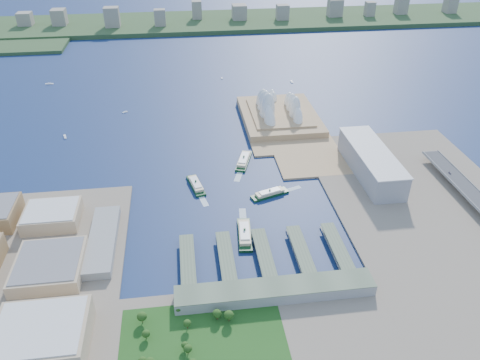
{
  "coord_description": "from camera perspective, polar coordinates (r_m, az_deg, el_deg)",
  "views": [
    {
      "loc": [
        -64.03,
        -462.81,
        350.71
      ],
      "look_at": [
        5.72,
        61.78,
        18.0
      ],
      "focal_mm": 35.0,
      "sensor_mm": 36.0,
      "label": 1
    }
  ],
  "objects": [
    {
      "name": "ferry_d",
      "position": [
        624.93,
        3.64,
        -1.51
      ],
      "size": [
        54.02,
        29.62,
        9.93
      ],
      "primitive_type": null,
      "rotation": [
        0.0,
        0.0,
        1.9
      ],
      "color": "#0D3517",
      "rests_on": "ground"
    },
    {
      "name": "boat_a",
      "position": [
        826.04,
        -20.57,
        4.98
      ],
      "size": [
        7.35,
        14.73,
        2.76
      ],
      "primitive_type": null,
      "rotation": [
        0.0,
        0.0,
        0.28
      ],
      "color": "white",
      "rests_on": "ground"
    },
    {
      "name": "ferry_c",
      "position": [
        553.62,
        0.56,
        -6.39
      ],
      "size": [
        20.7,
        61.76,
        11.47
      ],
      "primitive_type": null,
      "rotation": [
        0.0,
        0.0,
        3.05
      ],
      "color": "#0D3517",
      "rests_on": "ground"
    },
    {
      "name": "toaster_building",
      "position": [
        686.14,
        15.67,
        2.09
      ],
      "size": [
        45.0,
        155.0,
        35.0
      ],
      "primitive_type": "cube",
      "color": "gray",
      "rests_on": "east_land"
    },
    {
      "name": "ferry_a",
      "position": [
        644.57,
        -5.41,
        -0.43
      ],
      "size": [
        25.27,
        55.63,
        10.2
      ],
      "primitive_type": null,
      "rotation": [
        0.0,
        0.0,
        0.22
      ],
      "color": "#0D3517",
      "rests_on": "ground"
    },
    {
      "name": "boat_c",
      "position": [
        1015.35,
        6.31,
        11.85
      ],
      "size": [
        3.9,
        13.29,
        2.99
      ],
      "primitive_type": null,
      "rotation": [
        0.0,
        0.0,
        3.14
      ],
      "color": "white",
      "rests_on": "ground"
    },
    {
      "name": "far_skyline",
      "position": [
        1457.86,
        -5.19,
        19.71
      ],
      "size": [
        1900.0,
        140.0,
        55.0
      ],
      "primitive_type": null,
      "color": "gray",
      "rests_on": "far_shore"
    },
    {
      "name": "car_c",
      "position": [
        707.21,
        24.2,
        0.78
      ],
      "size": [
        2.06,
        5.06,
        1.47
      ],
      "primitive_type": "imported",
      "color": "slate",
      "rests_on": "expressway"
    },
    {
      "name": "peninsula",
      "position": [
        820.87,
        5.26,
        6.84
      ],
      "size": [
        135.0,
        220.0,
        3.0
      ],
      "primitive_type": "cube",
      "color": "tan",
      "rests_on": "ground"
    },
    {
      "name": "west_land",
      "position": [
        533.44,
        -26.45,
        -12.99
      ],
      "size": [
        220.0,
        390.0,
        3.0
      ],
      "primitive_type": "cube",
      "color": "gray",
      "rests_on": "ground"
    },
    {
      "name": "boat_e",
      "position": [
        1030.21,
        -2.24,
        12.3
      ],
      "size": [
        3.51,
        9.69,
        2.34
      ],
      "primitive_type": null,
      "rotation": [
        0.0,
        0.0,
        -0.05
      ],
      "color": "white",
      "rests_on": "ground"
    },
    {
      "name": "ground",
      "position": [
        584.2,
        0.24,
        -4.74
      ],
      "size": [
        3000.0,
        3000.0,
        0.0
      ],
      "primitive_type": "plane",
      "color": "#10254D",
      "rests_on": "ground"
    },
    {
      "name": "terminal_building",
      "position": [
        480.07,
        4.31,
        -13.34
      ],
      "size": [
        200.0,
        28.0,
        12.0
      ],
      "primitive_type": "cube",
      "color": "gray",
      "rests_on": "south_land"
    },
    {
      "name": "ferry_wharves",
      "position": [
        525.59,
        2.9,
        -9.07
      ],
      "size": [
        184.0,
        90.0,
        9.3
      ],
      "primitive_type": null,
      "color": "#52614A",
      "rests_on": "ground"
    },
    {
      "name": "west_buildings",
      "position": [
        548.25,
        -25.88,
        -9.31
      ],
      "size": [
        200.0,
        280.0,
        27.0
      ],
      "primitive_type": null,
      "color": "olive",
      "rests_on": "west_land"
    },
    {
      "name": "park",
      "position": [
        435.71,
        -4.46,
        -19.21
      ],
      "size": [
        150.0,
        110.0,
        16.0
      ],
      "primitive_type": null,
      "color": "#194714",
      "rests_on": "south_land"
    },
    {
      "name": "far_shore",
      "position": [
        1484.8,
        -5.17,
        18.61
      ],
      "size": [
        2200.0,
        260.0,
        12.0
      ],
      "primitive_type": "cube",
      "color": "#2D4926",
      "rests_on": "ground"
    },
    {
      "name": "boat_b",
      "position": [
        889.21,
        -13.84,
        8.06
      ],
      "size": [
        9.64,
        7.95,
        2.54
      ],
      "primitive_type": null,
      "rotation": [
        0.0,
        0.0,
        2.16
      ],
      "color": "white",
      "rests_on": "ground"
    },
    {
      "name": "opera_house",
      "position": [
        825.78,
        4.9,
        9.34
      ],
      "size": [
        134.0,
        180.0,
        58.0
      ],
      "primitive_type": null,
      "color": "white",
      "rests_on": "peninsula"
    },
    {
      "name": "ferry_b",
      "position": [
        698.95,
        0.47,
        2.57
      ],
      "size": [
        33.48,
        61.43,
        11.29
      ],
      "primitive_type": null,
      "rotation": [
        0.0,
        0.0,
        -0.33
      ],
      "color": "#0D3517",
      "rests_on": "ground"
    },
    {
      "name": "boat_d",
      "position": [
        1074.49,
        -22.22,
        10.82
      ],
      "size": [
        16.72,
        4.66,
        2.79
      ],
      "primitive_type": null,
      "rotation": [
        0.0,
        0.0,
        1.51
      ],
      "color": "white",
      "rests_on": "ground"
    },
    {
      "name": "east_land",
      "position": [
        620.32,
        23.57,
        -5.23
      ],
      "size": [
        240.0,
        500.0,
        3.0
      ],
      "primitive_type": "cube",
      "color": "gray",
      "rests_on": "ground"
    }
  ]
}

